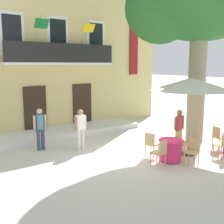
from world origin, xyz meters
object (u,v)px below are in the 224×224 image
at_px(cafe_umbrella, 191,84).
at_px(pedestrian_mid_plaza, 40,127).
at_px(cafe_table_near_tree, 171,150).
at_px(plane_tree, 198,2).
at_px(cafe_chair_near_tree_0, 160,152).
at_px(cafe_chair_near_tree_2, 181,142).
at_px(pedestrian_near_entrance, 81,127).
at_px(cafe_chair_near_tree_1, 193,150).
at_px(cafe_chair_middle_1, 218,136).
at_px(cafe_chair_near_tree_3, 151,143).
at_px(cafe_chair_middle_2, 223,144).
at_px(pedestrian_by_tree, 179,128).

bearing_deg(cafe_umbrella, pedestrian_mid_plaza, 136.83).
bearing_deg(cafe_umbrella, cafe_table_near_tree, -176.47).
distance_m(plane_tree, cafe_chair_near_tree_0, 6.43).
relative_size(plane_tree, cafe_chair_near_tree_0, 8.42).
bearing_deg(cafe_chair_near_tree_2, pedestrian_near_entrance, 132.88).
relative_size(cafe_chair_near_tree_1, pedestrian_near_entrance, 0.56).
height_order(cafe_chair_near_tree_0, cafe_chair_middle_1, same).
height_order(plane_tree, pedestrian_near_entrance, plane_tree).
distance_m(cafe_chair_near_tree_2, pedestrian_near_entrance, 3.81).
height_order(cafe_chair_near_tree_0, cafe_chair_near_tree_3, same).
height_order(cafe_chair_near_tree_1, cafe_chair_near_tree_2, same).
relative_size(cafe_table_near_tree, cafe_chair_middle_1, 0.95).
bearing_deg(cafe_chair_middle_2, cafe_chair_near_tree_2, 131.42).
distance_m(cafe_table_near_tree, cafe_chair_middle_1, 2.57).
bearing_deg(plane_tree, pedestrian_by_tree, -161.09).
relative_size(cafe_chair_near_tree_1, cafe_chair_middle_2, 1.00).
height_order(cafe_chair_near_tree_3, pedestrian_near_entrance, pedestrian_near_entrance).
bearing_deg(cafe_chair_middle_2, cafe_chair_middle_1, 40.27).
distance_m(plane_tree, pedestrian_by_tree, 5.14).
xyz_separation_m(pedestrian_near_entrance, pedestrian_mid_plaza, (-1.24, 0.97, 0.02)).
height_order(plane_tree, cafe_chair_near_tree_0, plane_tree).
bearing_deg(cafe_chair_middle_2, cafe_chair_near_tree_3, 140.53).
xyz_separation_m(cafe_table_near_tree, pedestrian_by_tree, (1.18, 0.66, 0.51)).
xyz_separation_m(cafe_chair_near_tree_1, pedestrian_near_entrance, (-2.11, 3.66, 0.38)).
xyz_separation_m(cafe_chair_middle_2, cafe_umbrella, (-0.66, 0.97, 2.08)).
bearing_deg(cafe_chair_near_tree_1, cafe_chair_near_tree_3, 110.50).
relative_size(cafe_chair_middle_2, pedestrian_by_tree, 0.57).
distance_m(cafe_chair_near_tree_2, cafe_chair_near_tree_3, 1.13).
distance_m(cafe_chair_near_tree_0, pedestrian_by_tree, 2.13).
relative_size(cafe_chair_middle_1, pedestrian_by_tree, 0.57).
xyz_separation_m(cafe_chair_near_tree_1, cafe_umbrella, (0.77, 0.77, 2.08)).
height_order(cafe_table_near_tree, cafe_chair_middle_2, cafe_chair_middle_2).
relative_size(cafe_chair_near_tree_3, pedestrian_near_entrance, 0.56).
bearing_deg(cafe_chair_near_tree_1, cafe_umbrella, 45.06).
relative_size(pedestrian_near_entrance, pedestrian_by_tree, 1.00).
bearing_deg(cafe_chair_near_tree_2, cafe_chair_near_tree_1, -117.85).
bearing_deg(cafe_chair_near_tree_0, pedestrian_near_entrance, 109.53).
height_order(plane_tree, pedestrian_mid_plaza, plane_tree).
xyz_separation_m(cafe_chair_middle_1, pedestrian_mid_plaza, (-5.65, 4.08, 0.40)).
bearing_deg(cafe_table_near_tree, pedestrian_by_tree, 29.08).
bearing_deg(cafe_chair_near_tree_1, cafe_chair_middle_2, -7.85).
distance_m(cafe_chair_middle_1, cafe_umbrella, 2.60).
bearing_deg(cafe_umbrella, pedestrian_by_tree, 75.56).
relative_size(cafe_chair_middle_1, cafe_chair_middle_2, 1.00).
distance_m(cafe_table_near_tree, cafe_chair_near_tree_3, 0.77).
bearing_deg(cafe_chair_near_tree_2, cafe_chair_near_tree_3, 152.25).
relative_size(cafe_chair_near_tree_1, cafe_chair_near_tree_2, 1.00).
bearing_deg(pedestrian_near_entrance, cafe_chair_middle_1, -35.26).
bearing_deg(cafe_chair_middle_1, cafe_chair_near_tree_2, 169.40).
height_order(cafe_chair_near_tree_0, cafe_chair_middle_2, same).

